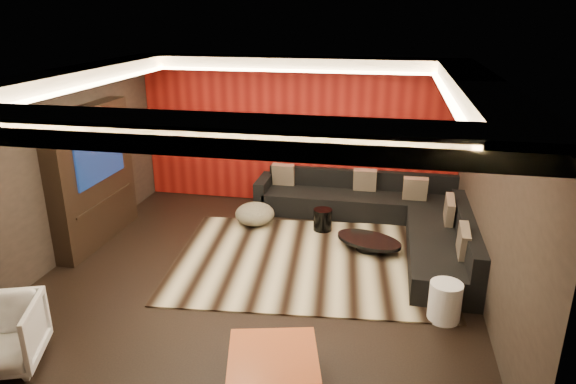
% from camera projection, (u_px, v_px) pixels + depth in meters
% --- Properties ---
extents(floor, '(6.00, 6.00, 0.02)m').
position_uv_depth(floor, '(260.00, 273.00, 7.40)').
color(floor, black).
rests_on(floor, ground).
extents(ceiling, '(6.00, 6.00, 0.02)m').
position_uv_depth(ceiling, '(255.00, 75.00, 6.45)').
color(ceiling, silver).
rests_on(ceiling, ground).
extents(wall_back, '(6.00, 0.02, 2.80)m').
position_uv_depth(wall_back, '(297.00, 132.00, 9.70)').
color(wall_back, black).
rests_on(wall_back, ground).
extents(wall_left, '(0.02, 6.00, 2.80)m').
position_uv_depth(wall_left, '(58.00, 168.00, 7.48)').
color(wall_left, black).
rests_on(wall_left, ground).
extents(wall_right, '(0.02, 6.00, 2.80)m').
position_uv_depth(wall_right, '(492.00, 196.00, 6.37)').
color(wall_right, black).
rests_on(wall_right, ground).
extents(red_feature_wall, '(5.98, 0.05, 2.78)m').
position_uv_depth(red_feature_wall, '(297.00, 132.00, 9.67)').
color(red_feature_wall, '#6B0C0A').
rests_on(red_feature_wall, ground).
extents(soffit_back, '(6.00, 0.60, 0.22)m').
position_uv_depth(soffit_back, '(295.00, 63.00, 8.98)').
color(soffit_back, silver).
rests_on(soffit_back, ground).
extents(soffit_front, '(6.00, 0.60, 0.22)m').
position_uv_depth(soffit_front, '(167.00, 131.00, 4.00)').
color(soffit_front, silver).
rests_on(soffit_front, ground).
extents(soffit_left, '(0.60, 4.80, 0.22)m').
position_uv_depth(soffit_left, '(64.00, 79.00, 6.99)').
color(soffit_left, silver).
rests_on(soffit_left, ground).
extents(soffit_right, '(0.60, 4.80, 0.22)m').
position_uv_depth(soffit_right, '(479.00, 90.00, 5.99)').
color(soffit_right, silver).
rests_on(soffit_right, ground).
extents(cove_back, '(4.80, 0.08, 0.04)m').
position_uv_depth(cove_back, '(291.00, 71.00, 8.70)').
color(cove_back, '#FFD899').
rests_on(cove_back, ground).
extents(cove_front, '(4.80, 0.08, 0.04)m').
position_uv_depth(cove_front, '(185.00, 133.00, 4.34)').
color(cove_front, '#FFD899').
rests_on(cove_front, ground).
extents(cove_left, '(0.08, 4.80, 0.04)m').
position_uv_depth(cove_left, '(87.00, 86.00, 6.96)').
color(cove_left, '#FFD899').
rests_on(cove_left, ground).
extents(cove_right, '(0.08, 4.80, 0.04)m').
position_uv_depth(cove_right, '(448.00, 97.00, 6.09)').
color(cove_right, '#FFD899').
rests_on(cove_right, ground).
extents(tv_surround, '(0.30, 2.00, 2.20)m').
position_uv_depth(tv_surround, '(93.00, 176.00, 8.11)').
color(tv_surround, black).
rests_on(tv_surround, ground).
extents(tv_screen, '(0.04, 1.30, 0.80)m').
position_uv_depth(tv_screen, '(99.00, 155.00, 7.96)').
color(tv_screen, black).
rests_on(tv_screen, ground).
extents(tv_shelf, '(0.04, 1.60, 0.04)m').
position_uv_depth(tv_shelf, '(105.00, 200.00, 8.21)').
color(tv_shelf, black).
rests_on(tv_shelf, ground).
extents(rug, '(4.26, 3.36, 0.02)m').
position_uv_depth(rug, '(309.00, 260.00, 7.74)').
color(rug, '#BDB18A').
rests_on(rug, floor).
extents(coffee_table, '(1.41, 1.41, 0.18)m').
position_uv_depth(coffee_table, '(369.00, 244.00, 8.05)').
color(coffee_table, black).
rests_on(coffee_table, rug).
extents(drum_stool, '(0.35, 0.35, 0.37)m').
position_uv_depth(drum_stool, '(323.00, 220.00, 8.73)').
color(drum_stool, black).
rests_on(drum_stool, rug).
extents(striped_pouf, '(0.87, 0.87, 0.38)m').
position_uv_depth(striped_pouf, '(255.00, 214.00, 8.97)').
color(striped_pouf, beige).
rests_on(striped_pouf, rug).
extents(white_side_table, '(0.49, 0.49, 0.49)m').
position_uv_depth(white_side_table, '(445.00, 302.00, 6.21)').
color(white_side_table, white).
rests_on(white_side_table, floor).
extents(orange_ottoman, '(1.06, 1.06, 0.39)m').
position_uv_depth(orange_ottoman, '(273.00, 371.00, 5.10)').
color(orange_ottoman, '#9B4614').
rests_on(orange_ottoman, floor).
extents(armchair, '(1.01, 1.02, 0.73)m').
position_uv_depth(armchair, '(0.00, 336.00, 5.36)').
color(armchair, silver).
rests_on(armchair, floor).
extents(sectional_sofa, '(3.65, 3.50, 0.75)m').
position_uv_depth(sectional_sofa, '(385.00, 217.00, 8.71)').
color(sectional_sofa, black).
rests_on(sectional_sofa, floor).
extents(throw_pillows, '(3.27, 2.81, 0.50)m').
position_uv_depth(throw_pillows, '(388.00, 196.00, 8.62)').
color(throw_pillows, '#C0A88C').
rests_on(throw_pillows, sectional_sofa).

